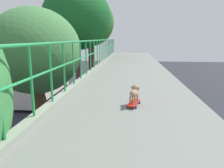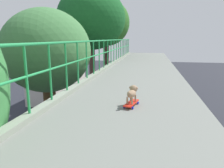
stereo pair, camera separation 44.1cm
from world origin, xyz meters
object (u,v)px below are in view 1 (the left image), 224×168
toy_skateboard (134,103)px  small_dog (134,92)px  car_blue_fifth (33,136)px  city_bus (44,80)px

toy_skateboard → small_dog: size_ratio=1.35×
car_blue_fifth → toy_skateboard: toy_skateboard is taller
toy_skateboard → small_dog: 0.23m
car_blue_fifth → city_bus: city_bus is taller
car_blue_fifth → city_bus: 12.26m
car_blue_fifth → small_dog: (6.15, -7.49, 4.98)m
city_bus → small_dog: size_ratio=27.05×
toy_skateboard → small_dog: bearing=73.8°
car_blue_fifth → small_dog: size_ratio=10.52×
city_bus → car_blue_fifth: bearing=-70.7°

